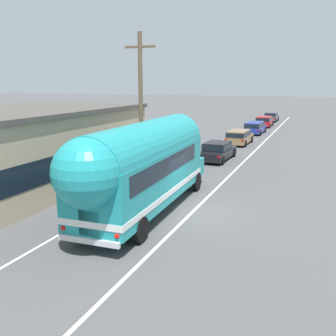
% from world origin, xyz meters
% --- Properties ---
extents(ground_plane, '(300.00, 300.00, 0.00)m').
position_xyz_m(ground_plane, '(0.00, 0.00, 0.00)').
color(ground_plane, '#4C4C4F').
extents(lane_markings, '(4.12, 80.00, 0.01)m').
position_xyz_m(lane_markings, '(-1.84, 12.00, 0.00)').
color(lane_markings, silver).
rests_on(lane_markings, ground).
extents(utility_pole, '(1.80, 0.24, 8.50)m').
position_xyz_m(utility_pole, '(-4.43, 3.79, 4.42)').
color(utility_pole, brown).
rests_on(utility_pole, ground).
extents(painted_bus, '(2.83, 12.04, 4.12)m').
position_xyz_m(painted_bus, '(-1.97, -1.39, 2.30)').
color(painted_bus, teal).
rests_on(painted_bus, ground).
extents(car_lead, '(2.07, 4.86, 1.37)m').
position_xyz_m(car_lead, '(-2.04, 12.10, 0.75)').
color(car_lead, black).
rests_on(car_lead, ground).
extents(car_second, '(2.03, 4.46, 1.37)m').
position_xyz_m(car_second, '(-2.00, 20.06, 0.79)').
color(car_second, olive).
rests_on(car_second, ground).
extents(car_third, '(2.02, 4.78, 1.37)m').
position_xyz_m(car_third, '(-1.89, 28.42, 0.80)').
color(car_third, navy).
rests_on(car_third, ground).
extents(car_fourth, '(1.99, 4.66, 1.37)m').
position_xyz_m(car_fourth, '(-1.92, 36.17, 0.79)').
color(car_fourth, '#A5191E').
rests_on(car_fourth, ground).
extents(car_fifth, '(1.93, 4.66, 1.37)m').
position_xyz_m(car_fifth, '(-1.97, 43.75, 0.74)').
color(car_fifth, '#474C51').
rests_on(car_fifth, ground).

